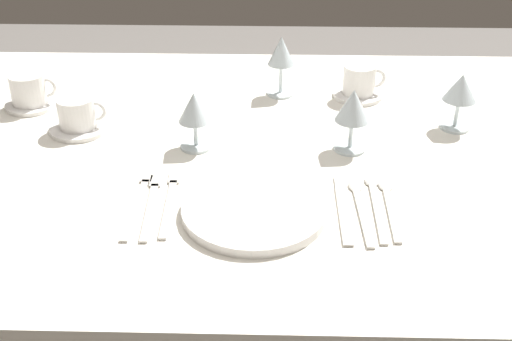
# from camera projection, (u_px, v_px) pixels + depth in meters

# --- Properties ---
(dining_table) EXTENTS (1.80, 1.11, 0.74)m
(dining_table) POSITION_uv_depth(u_px,v_px,m) (257.00, 181.00, 1.46)
(dining_table) COLOR silver
(dining_table) RESTS_ON ground
(dinner_plate) EXTENTS (0.26, 0.26, 0.02)m
(dinner_plate) POSITION_uv_depth(u_px,v_px,m) (254.00, 210.00, 1.20)
(dinner_plate) COLOR white
(dinner_plate) RESTS_ON dining_table
(fork_outer) EXTENTS (0.02, 0.22, 0.00)m
(fork_outer) POSITION_uv_depth(u_px,v_px,m) (170.00, 200.00, 1.24)
(fork_outer) COLOR beige
(fork_outer) RESTS_ON dining_table
(fork_inner) EXTENTS (0.03, 0.22, 0.00)m
(fork_inner) POSITION_uv_depth(u_px,v_px,m) (151.00, 204.00, 1.23)
(fork_inner) COLOR beige
(fork_inner) RESTS_ON dining_table
(fork_salad) EXTENTS (0.02, 0.23, 0.00)m
(fork_salad) POSITION_uv_depth(u_px,v_px,m) (138.00, 201.00, 1.24)
(fork_salad) COLOR beige
(fork_salad) RESTS_ON dining_table
(dinner_knife) EXTENTS (0.02, 0.22, 0.00)m
(dinner_knife) POSITION_uv_depth(u_px,v_px,m) (343.00, 211.00, 1.21)
(dinner_knife) COLOR beige
(dinner_knife) RESTS_ON dining_table
(spoon_soup) EXTENTS (0.03, 0.22, 0.01)m
(spoon_soup) POSITION_uv_depth(u_px,v_px,m) (360.00, 204.00, 1.23)
(spoon_soup) COLOR beige
(spoon_soup) RESTS_ON dining_table
(spoon_dessert) EXTENTS (0.03, 0.23, 0.01)m
(spoon_dessert) POSITION_uv_depth(u_px,v_px,m) (375.00, 200.00, 1.24)
(spoon_dessert) COLOR beige
(spoon_dessert) RESTS_ON dining_table
(spoon_tea) EXTENTS (0.03, 0.20, 0.01)m
(spoon_tea) POSITION_uv_depth(u_px,v_px,m) (389.00, 202.00, 1.23)
(spoon_tea) COLOR beige
(spoon_tea) RESTS_ON dining_table
(saucer_left) EXTENTS (0.13, 0.13, 0.01)m
(saucer_left) POSITION_uv_depth(u_px,v_px,m) (79.00, 128.00, 1.48)
(saucer_left) COLOR white
(saucer_left) RESTS_ON dining_table
(coffee_cup_left) EXTENTS (0.11, 0.08, 0.07)m
(coffee_cup_left) POSITION_uv_depth(u_px,v_px,m) (78.00, 112.00, 1.46)
(coffee_cup_left) COLOR white
(coffee_cup_left) RESTS_ON saucer_left
(saucer_right) EXTENTS (0.12, 0.12, 0.01)m
(saucer_right) POSITION_uv_depth(u_px,v_px,m) (358.00, 95.00, 1.64)
(saucer_right) COLOR white
(saucer_right) RESTS_ON dining_table
(coffee_cup_right) EXTENTS (0.10, 0.08, 0.07)m
(coffee_cup_right) POSITION_uv_depth(u_px,v_px,m) (360.00, 79.00, 1.62)
(coffee_cup_right) COLOR white
(coffee_cup_right) RESTS_ON saucer_right
(saucer_far) EXTENTS (0.12, 0.12, 0.01)m
(saucer_far) POSITION_uv_depth(u_px,v_px,m) (32.00, 104.00, 1.59)
(saucer_far) COLOR white
(saucer_far) RESTS_ON dining_table
(coffee_cup_far) EXTENTS (0.11, 0.09, 0.07)m
(coffee_cup_far) POSITION_uv_depth(u_px,v_px,m) (29.00, 88.00, 1.57)
(coffee_cup_far) COLOR white
(coffee_cup_far) RESTS_ON saucer_far
(wine_glass_centre) EXTENTS (0.07, 0.07, 0.15)m
(wine_glass_centre) POSITION_uv_depth(u_px,v_px,m) (281.00, 55.00, 1.60)
(wine_glass_centre) COLOR silver
(wine_glass_centre) RESTS_ON dining_table
(wine_glass_left) EXTENTS (0.07, 0.07, 0.13)m
(wine_glass_left) POSITION_uv_depth(u_px,v_px,m) (461.00, 91.00, 1.45)
(wine_glass_left) COLOR silver
(wine_glass_left) RESTS_ON dining_table
(wine_glass_right) EXTENTS (0.07, 0.07, 0.13)m
(wine_glass_right) POSITION_uv_depth(u_px,v_px,m) (194.00, 110.00, 1.38)
(wine_glass_right) COLOR silver
(wine_glass_right) RESTS_ON dining_table
(wine_glass_far) EXTENTS (0.07, 0.07, 0.14)m
(wine_glass_far) POSITION_uv_depth(u_px,v_px,m) (353.00, 108.00, 1.36)
(wine_glass_far) COLOR silver
(wine_glass_far) RESTS_ON dining_table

